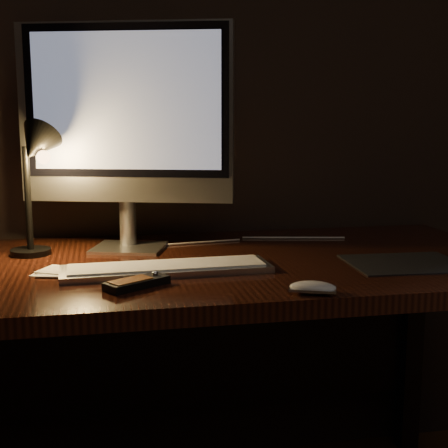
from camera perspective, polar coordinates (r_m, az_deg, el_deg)
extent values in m
cube|color=black|center=(1.91, -4.31, 17.36)|extent=(4.00, 0.02, 2.70)
cube|color=#33140B|center=(1.53, -2.11, -4.07)|extent=(1.60, 0.75, 0.04)
cube|color=black|center=(2.18, 16.69, -10.61)|extent=(0.06, 0.06, 0.71)
cube|color=black|center=(1.94, -3.75, -9.62)|extent=(1.48, 0.02, 0.51)
cube|color=silver|center=(1.67, -8.68, -2.15)|extent=(0.22, 0.21, 0.01)
cylinder|color=silver|center=(1.69, -8.78, 0.19)|extent=(0.06, 0.06, 0.12)
cube|color=silver|center=(1.63, -8.98, 9.96)|extent=(0.54, 0.20, 0.45)
cube|color=black|center=(1.62, -8.98, 11.03)|extent=(0.50, 0.16, 0.38)
cube|color=#929FC7|center=(1.61, -8.97, 11.04)|extent=(0.46, 0.14, 0.34)
cube|color=silver|center=(1.42, -5.26, -4.02)|extent=(0.47, 0.15, 0.02)
cube|color=black|center=(1.55, 16.23, -3.47)|extent=(0.28, 0.23, 0.00)
ellipsoid|color=white|center=(1.25, 8.11, -5.93)|extent=(0.10, 0.08, 0.02)
cube|color=black|center=(1.30, -7.96, -5.38)|extent=(0.14, 0.12, 0.02)
cube|color=brown|center=(1.29, -7.97, -5.00)|extent=(0.10, 0.08, 0.00)
sphere|color=silver|center=(1.29, -7.97, -4.94)|extent=(0.01, 0.01, 0.01)
cube|color=white|center=(1.44, -14.33, -4.27)|extent=(0.15, 0.13, 0.01)
cylinder|color=black|center=(1.66, -17.25, -2.44)|extent=(0.11, 0.11, 0.01)
cylinder|color=black|center=(1.64, -17.49, 2.25)|extent=(0.02, 0.02, 0.26)
cone|color=black|center=(1.59, -16.86, 6.89)|extent=(0.16, 0.17, 0.13)
sphere|color=#FFB266|center=(1.57, -16.20, 5.88)|extent=(0.03, 0.03, 0.03)
cylinder|color=white|center=(1.75, 1.64, -1.59)|extent=(0.61, 0.05, 0.01)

